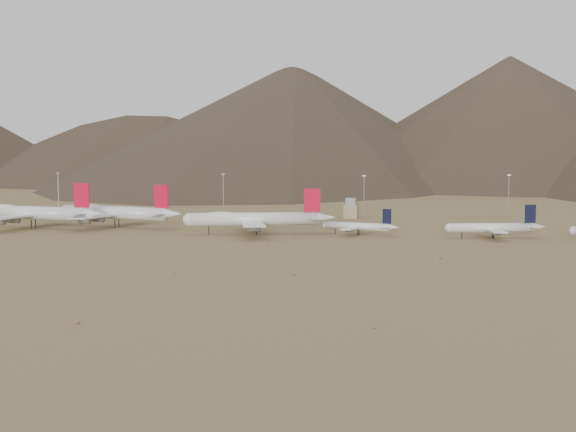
% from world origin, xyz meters
% --- Properties ---
extents(ground, '(3000.00, 3000.00, 0.00)m').
position_xyz_m(ground, '(0.00, 0.00, 0.00)').
color(ground, '#A48955').
rests_on(ground, ground).
extents(mountain_ridge, '(4400.00, 1000.00, 300.00)m').
position_xyz_m(mountain_ridge, '(0.00, 900.00, 150.00)').
color(mountain_ridge, brown).
rests_on(mountain_ridge, ground).
extents(widebody_west, '(79.90, 61.89, 23.77)m').
position_xyz_m(widebody_west, '(-120.62, 21.70, 8.20)').
color(widebody_west, white).
rests_on(widebody_west, ground).
extents(widebody_centre, '(75.37, 59.21, 22.72)m').
position_xyz_m(widebody_centre, '(-81.49, 37.31, 7.83)').
color(widebody_centre, white).
rests_on(widebody_centre, ground).
extents(widebody_east, '(70.47, 56.15, 21.79)m').
position_xyz_m(widebody_east, '(-1.18, 19.83, 7.51)').
color(widebody_east, white).
rests_on(widebody_east, ground).
extents(narrowbody_a, '(38.29, 28.18, 12.85)m').
position_xyz_m(narrowbody_a, '(47.81, 29.01, 4.17)').
color(narrowbody_a, white).
rests_on(narrowbody_a, ground).
extents(narrowbody_b, '(45.51, 33.72, 15.43)m').
position_xyz_m(narrowbody_b, '(109.95, 28.28, 5.01)').
color(narrowbody_b, white).
rests_on(narrowbody_b, ground).
extents(control_tower, '(8.00, 8.00, 12.00)m').
position_xyz_m(control_tower, '(30.00, 120.00, 5.32)').
color(control_tower, tan).
rests_on(control_tower, ground).
extents(mast_far_west, '(2.00, 0.60, 25.70)m').
position_xyz_m(mast_far_west, '(-160.62, 120.55, 14.20)').
color(mast_far_west, gray).
rests_on(mast_far_west, ground).
extents(mast_west, '(2.00, 0.60, 25.70)m').
position_xyz_m(mast_west, '(-50.35, 124.42, 14.20)').
color(mast_west, gray).
rests_on(mast_west, ground).
extents(mast_centre, '(2.00, 0.60, 25.70)m').
position_xyz_m(mast_centre, '(38.18, 115.87, 14.20)').
color(mast_centre, gray).
rests_on(mast_centre, ground).
extents(mast_east, '(2.00, 0.60, 25.70)m').
position_xyz_m(mast_east, '(120.59, 148.31, 14.20)').
color(mast_east, gray).
rests_on(mast_east, ground).
extents(desert_scrub, '(430.58, 185.19, 0.80)m').
position_xyz_m(desert_scrub, '(1.92, -93.47, 0.31)').
color(desert_scrub, olive).
rests_on(desert_scrub, ground).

